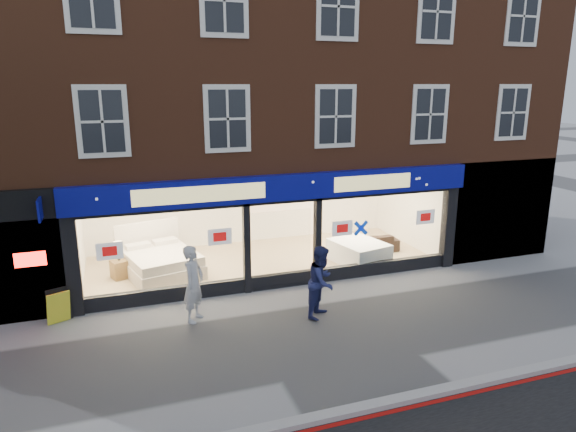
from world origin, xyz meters
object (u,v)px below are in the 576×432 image
sofa (368,243)px  display_bed (160,261)px  mattress_stack (359,252)px  a_board (59,306)px  pedestrian_grey (194,283)px  pedestrian_blue (322,281)px

sofa → display_bed: bearing=3.4°
mattress_stack → a_board: bearing=-171.6°
pedestrian_grey → pedestrian_blue: 3.14m
pedestrian_grey → a_board: bearing=107.9°
display_bed → mattress_stack: display_bed is taller
a_board → sofa: bearing=-9.7°
pedestrian_blue → pedestrian_grey: bearing=119.8°
a_board → mattress_stack: bearing=-14.2°
display_bed → a_board: display_bed is taller
a_board → pedestrian_blue: (6.19, -1.74, 0.49)m
mattress_stack → sofa: bearing=48.1°
a_board → pedestrian_grey: size_ratio=0.44×
mattress_stack → pedestrian_blue: 4.01m
mattress_stack → sofa: size_ratio=0.98×
display_bed → sofa: 6.94m
display_bed → mattress_stack: size_ratio=1.44×
display_bed → mattress_stack: 6.22m
mattress_stack → pedestrian_blue: (-2.57, -3.04, 0.47)m
display_bed → a_board: (-2.63, -2.38, -0.06)m
pedestrian_grey → pedestrian_blue: (3.04, -0.78, -0.05)m
a_board → pedestrian_grey: pedestrian_grey is taller
sofa → pedestrian_grey: (-6.43, -3.17, 0.57)m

